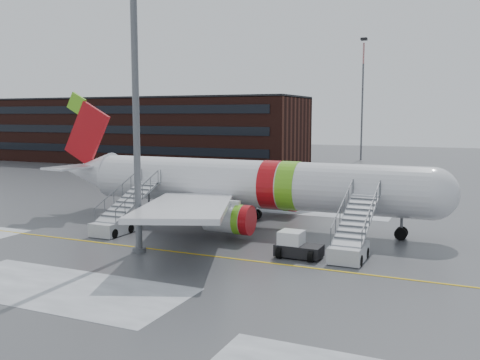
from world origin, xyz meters
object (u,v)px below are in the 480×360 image
at_px(airliner, 239,184).
at_px(airstair_fwd, 351,241).
at_px(pushback_tug, 296,246).
at_px(airstair_aft, 118,219).
at_px(light_mast_near, 135,68).

height_order(airliner, airstair_fwd, airliner).
bearing_deg(pushback_tug, airstair_aft, 174.94).
bearing_deg(pushback_tug, light_mast_near, -163.21).
bearing_deg(light_mast_near, airstair_fwd, 18.10).
bearing_deg(airstair_aft, light_mast_near, -41.41).
xyz_separation_m(pushback_tug, light_mast_near, (-9.92, -2.99, 11.25)).
distance_m(pushback_tug, light_mast_near, 15.29).
height_order(airstair_aft, light_mast_near, light_mast_near).
relative_size(airliner, airstair_aft, 4.55).
xyz_separation_m(airliner, airstair_aft, (-7.31, -6.54, -2.35)).
relative_size(airstair_fwd, pushback_tug, 2.61).
xyz_separation_m(airstair_fwd, light_mast_near, (-13.16, -4.30, 10.92)).
height_order(airliner, pushback_tug, airliner).
xyz_separation_m(airliner, pushback_tug, (7.48, -7.85, -2.68)).
relative_size(airliner, light_mast_near, 1.52).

